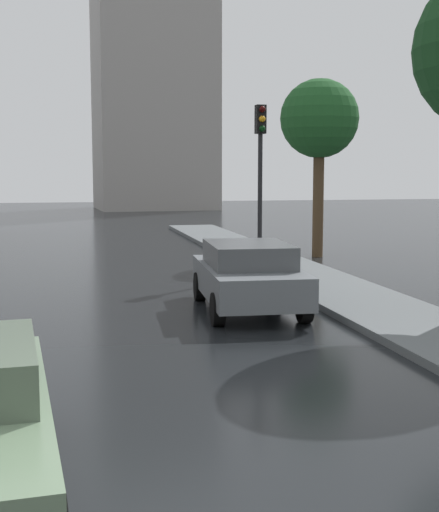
% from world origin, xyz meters
% --- Properties ---
extents(car_grey_near_kerb, '(2.05, 4.03, 1.38)m').
position_xyz_m(car_grey_near_kerb, '(2.58, 9.13, 0.73)').
color(car_grey_near_kerb, slate).
rests_on(car_grey_near_kerb, ground).
extents(traffic_light, '(0.26, 0.39, 4.40)m').
position_xyz_m(traffic_light, '(4.13, 13.78, 3.18)').
color(traffic_light, black).
rests_on(traffic_light, sidewalk_strip).
extents(street_tree_near, '(2.53, 2.53, 5.75)m').
position_xyz_m(street_tree_near, '(7.10, 17.40, 4.41)').
color(street_tree_near, '#4C3823').
rests_on(street_tree_near, ground).
extents(distant_tower, '(8.73, 7.41, 20.06)m').
position_xyz_m(distant_tower, '(5.58, 47.91, 10.03)').
color(distant_tower, '#9E9993').
rests_on(distant_tower, ground).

